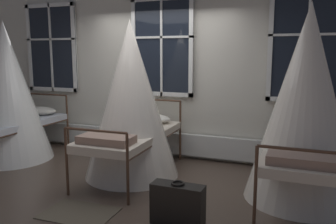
% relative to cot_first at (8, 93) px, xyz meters
% --- Properties ---
extents(ground, '(19.82, 19.82, 0.00)m').
position_rel_cot_first_xyz_m(ground, '(2.33, -0.23, -1.13)').
color(ground, '#4C3D33').
extents(back_wall_with_windows, '(9.72, 0.10, 3.05)m').
position_rel_cot_first_xyz_m(back_wall_with_windows, '(2.33, 1.22, 0.40)').
color(back_wall_with_windows, beige).
rests_on(back_wall_with_windows, ground).
extents(window_bank, '(5.69, 0.10, 2.64)m').
position_rel_cot_first_xyz_m(window_bank, '(2.33, 1.10, -0.08)').
color(window_bank, black).
rests_on(window_bank, ground).
extents(cot_first, '(1.37, 2.00, 2.31)m').
position_rel_cot_first_xyz_m(cot_first, '(0.00, 0.00, 0.00)').
color(cot_first, '#4C3323').
rests_on(cot_first, ground).
extents(cot_second, '(1.37, 2.00, 2.26)m').
position_rel_cot_first_xyz_m(cot_second, '(2.30, 0.01, -0.03)').
color(cot_second, '#4C3323').
rests_on(cot_second, ground).
extents(cot_third, '(1.37, 1.99, 2.38)m').
position_rel_cot_first_xyz_m(cot_third, '(4.64, -0.01, 0.03)').
color(cot_third, '#4C3323').
rests_on(cot_third, ground).
extents(rug_second, '(0.81, 0.58, 0.01)m').
position_rel_cot_first_xyz_m(rug_second, '(2.33, -1.37, -1.12)').
color(rug_second, brown).
rests_on(rug_second, ground).
extents(suitcase_dark, '(0.56, 0.22, 0.47)m').
position_rel_cot_first_xyz_m(suitcase_dark, '(3.45, -1.20, -0.90)').
color(suitcase_dark, black).
rests_on(suitcase_dark, ground).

